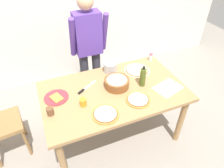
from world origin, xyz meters
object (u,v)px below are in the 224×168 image
at_px(pizza_raw_on_board, 137,70).
at_px(cup_orange, 83,102).
at_px(pizza_cooked_on_tray, 138,100).
at_px(dining_table, 114,96).
at_px(popcorn_bowl, 117,82).
at_px(salt_shaker, 151,57).
at_px(person_cook, 89,47).
at_px(steel_pot, 110,67).
at_px(cup_small_brown, 50,111).
at_px(pizza_second_cooked, 105,114).
at_px(chef_knife, 85,89).
at_px(olive_oil_bottle, 143,77).
at_px(plate_with_slice, 56,98).
at_px(cutting_board_white, 168,88).

xyz_separation_m(pizza_raw_on_board, cup_orange, (-0.80, -0.34, 0.03)).
bearing_deg(pizza_cooked_on_tray, pizza_raw_on_board, 63.34).
height_order(dining_table, popcorn_bowl, popcorn_bowl).
bearing_deg(salt_shaker, pizza_raw_on_board, -152.06).
height_order(person_cook, steel_pot, person_cook).
xyz_separation_m(dining_table, pizza_raw_on_board, (0.42, 0.23, 0.10)).
distance_m(steel_pot, cup_small_brown, 0.93).
xyz_separation_m(pizza_raw_on_board, steel_pot, (-0.31, 0.12, 0.06)).
distance_m(steel_pot, salt_shaker, 0.60).
distance_m(pizza_second_cooked, chef_knife, 0.46).
relative_size(dining_table, cup_orange, 18.82).
height_order(popcorn_bowl, olive_oil_bottle, olive_oil_bottle).
bearing_deg(plate_with_slice, popcorn_bowl, -5.43).
bearing_deg(popcorn_bowl, plate_with_slice, 174.57).
bearing_deg(cutting_board_white, olive_oil_bottle, 145.53).
height_order(popcorn_bowl, cutting_board_white, popcorn_bowl).
relative_size(pizza_cooked_on_tray, popcorn_bowl, 0.93).
bearing_deg(person_cook, pizza_raw_on_board, -48.53).
bearing_deg(olive_oil_bottle, plate_with_slice, 171.21).
distance_m(steel_pot, cutting_board_white, 0.74).
relative_size(plate_with_slice, cutting_board_white, 0.87).
bearing_deg(popcorn_bowl, person_cook, 98.20).
height_order(pizza_raw_on_board, salt_shaker, salt_shaker).
bearing_deg(pizza_second_cooked, cup_orange, 128.07).
xyz_separation_m(person_cook, cup_small_brown, (-0.67, -0.86, -0.14)).
bearing_deg(pizza_raw_on_board, plate_with_slice, -173.20).
xyz_separation_m(dining_table, cutting_board_white, (0.58, -0.21, 0.10)).
bearing_deg(pizza_cooked_on_tray, person_cook, 102.28).
bearing_deg(cup_small_brown, olive_oil_bottle, 3.57).
relative_size(pizza_second_cooked, salt_shaker, 2.55).
xyz_separation_m(person_cook, chef_knife, (-0.25, -0.62, -0.17)).
bearing_deg(plate_with_slice, cup_orange, -41.96).
relative_size(pizza_second_cooked, cutting_board_white, 0.90).
bearing_deg(pizza_second_cooked, popcorn_bowl, 52.54).
bearing_deg(pizza_raw_on_board, dining_table, -150.73).
bearing_deg(steel_pot, dining_table, -106.21).
relative_size(popcorn_bowl, steel_pot, 1.61).
height_order(steel_pot, chef_knife, steel_pot).
bearing_deg(pizza_raw_on_board, steel_pot, 159.45).
bearing_deg(pizza_second_cooked, dining_table, 55.16).
distance_m(salt_shaker, chef_knife, 1.03).
height_order(person_cook, pizza_second_cooked, person_cook).
bearing_deg(pizza_raw_on_board, cutting_board_white, -69.36).
bearing_deg(cutting_board_white, person_cook, 123.12).
relative_size(pizza_second_cooked, olive_oil_bottle, 1.05).
bearing_deg(cup_orange, salt_shaker, 24.31).
height_order(plate_with_slice, cutting_board_white, plate_with_slice).
distance_m(dining_table, person_cook, 0.80).
height_order(pizza_cooked_on_tray, plate_with_slice, plate_with_slice).
xyz_separation_m(pizza_cooked_on_tray, salt_shaker, (0.53, 0.64, 0.04)).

